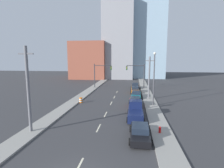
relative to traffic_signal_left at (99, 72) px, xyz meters
name	(u,v)px	position (x,y,z in m)	size (l,w,h in m)	color
sidewalk_left	(99,84)	(-1.67, 7.86, -4.19)	(2.27, 89.96, 0.16)	gray
sidewalk_right	(143,84)	(12.32, 7.86, -4.19)	(2.27, 89.96, 0.16)	gray
lane_stripe_at_2m	(79,167)	(5.32, -35.12, -4.27)	(0.16, 2.40, 0.01)	beige
lane_stripe_at_9m	(99,128)	(5.32, -27.71, -4.27)	(0.16, 2.40, 0.01)	beige
lane_stripe_at_14m	(106,114)	(5.32, -22.67, -4.27)	(0.16, 2.40, 0.01)	beige
lane_stripe_at_21m	(111,103)	(5.32, -16.28, -4.27)	(0.16, 2.40, 0.01)	beige
lane_stripe_at_26m	(114,97)	(5.32, -11.21, -4.27)	(0.16, 2.40, 0.01)	beige
lane_stripe_at_32m	(117,92)	(5.32, -5.32, -4.27)	(0.16, 2.40, 0.01)	beige
building_brick_left	(91,60)	(-8.72, 25.60, 3.03)	(14.00, 16.00, 14.62)	#9E513D
building_office_center	(119,41)	(2.88, 29.60, 11.36)	(12.00, 20.00, 31.27)	#99999E
building_glass_right	(148,41)	(15.19, 33.60, 11.35)	(13.00, 20.00, 31.24)	#99B7CC
traffic_signal_left	(99,72)	(0.00, 0.00, 0.00)	(4.85, 0.35, 6.55)	#38383D
traffic_signal_right	(139,73)	(10.62, 0.00, 0.00)	(4.85, 0.35, 6.55)	#38383D
utility_pole_left_near	(28,89)	(-1.69, -29.79, 0.45)	(1.60, 0.32, 9.20)	slate
utility_pole_right_mid	(149,78)	(12.24, -12.22, 0.02)	(1.60, 0.32, 8.34)	slate
traffic_barrel	(81,100)	(-0.18, -16.57, -3.80)	(0.56, 0.56, 0.95)	orange
street_lamp	(154,75)	(12.58, -17.15, 0.90)	(0.44, 0.44, 9.00)	#4C4C51
fire_hydrant	(160,130)	(12.07, -28.54, -3.86)	(0.26, 0.26, 0.84)	red
sedan_black	(140,132)	(9.95, -29.86, -3.63)	(2.14, 4.77, 1.40)	black
pickup_truck_navy	(135,111)	(9.56, -23.76, -3.36)	(2.21, 5.42, 2.27)	#141E47
sedan_maroon	(135,102)	(9.56, -17.82, -3.58)	(2.20, 4.75, 1.54)	maroon
sedan_teal	(136,95)	(9.82, -11.17, -3.65)	(2.32, 4.66, 1.36)	#196B75
sedan_orange	(135,90)	(9.63, -5.98, -3.59)	(2.13, 4.60, 1.50)	orange
sedan_brown	(135,86)	(9.64, 0.19, -3.61)	(2.17, 4.32, 1.45)	brown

